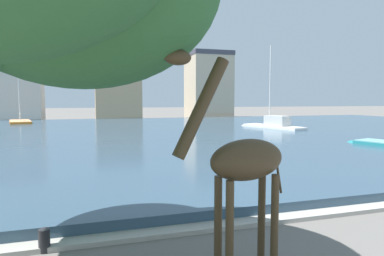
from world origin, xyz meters
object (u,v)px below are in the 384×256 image
at_px(giraffe_statue, 242,165).
at_px(mooring_bollard, 44,241).
at_px(sailboat_white, 270,126).
at_px(sailboat_orange, 20,123).

relative_size(giraffe_statue, mooring_bollard, 8.30).
xyz_separation_m(sailboat_white, mooring_bollard, (-18.88, -23.22, -0.30)).
distance_m(giraffe_statue, mooring_bollard, 4.59).
distance_m(sailboat_orange, mooring_bollard, 40.80).
xyz_separation_m(giraffe_statue, sailboat_white, (15.39, 25.54, -1.57)).
height_order(sailboat_white, mooring_bollard, sailboat_white).
height_order(giraffe_statue, sailboat_orange, sailboat_orange).
bearing_deg(sailboat_orange, giraffe_statue, -75.46).
bearing_deg(giraffe_statue, mooring_bollard, 146.33).
relative_size(sailboat_orange, mooring_bollard, 14.79).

